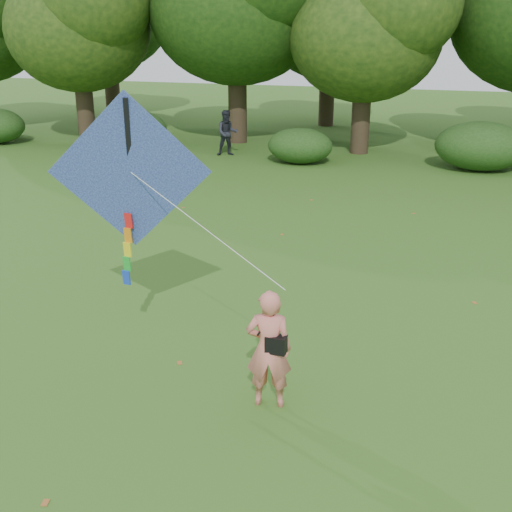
% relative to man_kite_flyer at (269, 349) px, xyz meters
% --- Properties ---
extents(ground, '(100.00, 100.00, 0.00)m').
position_rel_man_kite_flyer_xyz_m(ground, '(0.32, 0.27, -0.93)').
color(ground, '#265114').
rests_on(ground, ground).
extents(man_kite_flyer, '(0.75, 0.57, 1.86)m').
position_rel_man_kite_flyer_xyz_m(man_kite_flyer, '(0.00, 0.00, 0.00)').
color(man_kite_flyer, '#E4786B').
rests_on(man_kite_flyer, ground).
extents(bystander_left, '(1.16, 1.06, 1.93)m').
position_rel_man_kite_flyer_xyz_m(bystander_left, '(-7.07, 18.05, 0.03)').
color(bystander_left, '#21232C').
rests_on(bystander_left, ground).
extents(crossbody_bag, '(0.43, 0.20, 0.72)m').
position_rel_man_kite_flyer_xyz_m(crossbody_bag, '(0.12, -0.03, 0.12)').
color(crossbody_bag, black).
rests_on(crossbody_bag, ground).
extents(flying_kite, '(4.17, 1.56, 3.32)m').
position_rel_man_kite_flyer_xyz_m(flying_kite, '(-2.66, 1.06, 2.21)').
color(flying_kite, '#2855AE').
rests_on(flying_kite, ground).
extents(tree_line, '(54.70, 15.30, 9.48)m').
position_rel_man_kite_flyer_xyz_m(tree_line, '(1.99, 23.15, 4.67)').
color(tree_line, '#3A2D1E').
rests_on(tree_line, ground).
extents(shrub_band, '(39.15, 3.22, 1.88)m').
position_rel_man_kite_flyer_xyz_m(shrub_band, '(-0.40, 17.87, -0.07)').
color(shrub_band, '#264919').
rests_on(shrub_band, ground).
extents(fallen_leaves, '(11.00, 14.86, 0.01)m').
position_rel_man_kite_flyer_xyz_m(fallen_leaves, '(-1.24, 4.03, -0.93)').
color(fallen_leaves, '#955A28').
rests_on(fallen_leaves, ground).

